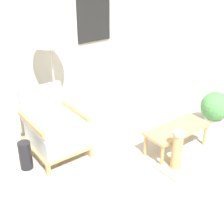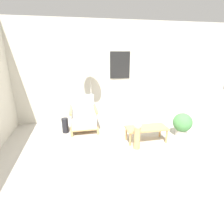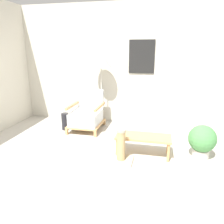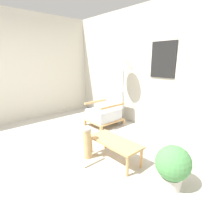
{
  "view_description": "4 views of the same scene",
  "coord_description": "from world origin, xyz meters",
  "px_view_note": "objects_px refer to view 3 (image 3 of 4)",
  "views": [
    {
      "loc": [
        -2.1,
        -1.52,
        2.43
      ],
      "look_at": [
        0.04,
        1.35,
        0.55
      ],
      "focal_mm": 50.0,
      "sensor_mm": 36.0,
      "label": 1
    },
    {
      "loc": [
        -0.74,
        -2.47,
        1.89
      ],
      "look_at": [
        0.04,
        1.35,
        0.55
      ],
      "focal_mm": 28.0,
      "sensor_mm": 36.0,
      "label": 2
    },
    {
      "loc": [
        0.93,
        -2.57,
        1.72
      ],
      "look_at": [
        0.04,
        1.35,
        0.55
      ],
      "focal_mm": 35.0,
      "sensor_mm": 36.0,
      "label": 3
    },
    {
      "loc": [
        2.47,
        -0.92,
        1.55
      ],
      "look_at": [
        0.04,
        1.35,
        0.55
      ],
      "focal_mm": 28.0,
      "sensor_mm": 36.0,
      "label": 4
    }
  ],
  "objects_px": {
    "floor_lamp": "(101,63)",
    "scratching_post": "(121,150)",
    "vase": "(65,121)",
    "potted_plant": "(202,140)",
    "armchair": "(87,115)",
    "coffee_table": "(143,138)"
  },
  "relations": [
    {
      "from": "armchair",
      "to": "scratching_post",
      "type": "xyz_separation_m",
      "value": [
        1.0,
        -1.24,
        -0.12
      ]
    },
    {
      "from": "potted_plant",
      "to": "coffee_table",
      "type": "bearing_deg",
      "value": -174.01
    },
    {
      "from": "floor_lamp",
      "to": "scratching_post",
      "type": "relative_size",
      "value": 3.03
    },
    {
      "from": "coffee_table",
      "to": "vase",
      "type": "height_order",
      "value": "vase"
    },
    {
      "from": "coffee_table",
      "to": "potted_plant",
      "type": "bearing_deg",
      "value": 5.99
    },
    {
      "from": "scratching_post",
      "to": "armchair",
      "type": "bearing_deg",
      "value": 128.72
    },
    {
      "from": "potted_plant",
      "to": "armchair",
      "type": "bearing_deg",
      "value": 159.24
    },
    {
      "from": "armchair",
      "to": "potted_plant",
      "type": "relative_size",
      "value": 1.5
    },
    {
      "from": "coffee_table",
      "to": "scratching_post",
      "type": "relative_size",
      "value": 1.67
    },
    {
      "from": "floor_lamp",
      "to": "vase",
      "type": "bearing_deg",
      "value": -145.2
    },
    {
      "from": "floor_lamp",
      "to": "vase",
      "type": "xyz_separation_m",
      "value": [
        -0.7,
        -0.49,
        -1.24
      ]
    },
    {
      "from": "coffee_table",
      "to": "scratching_post",
      "type": "height_order",
      "value": "scratching_post"
    },
    {
      "from": "floor_lamp",
      "to": "coffee_table",
      "type": "height_order",
      "value": "floor_lamp"
    },
    {
      "from": "vase",
      "to": "scratching_post",
      "type": "xyz_separation_m",
      "value": [
        1.46,
        -1.13,
        0.02
      ]
    },
    {
      "from": "floor_lamp",
      "to": "potted_plant",
      "type": "bearing_deg",
      "value": -31.34
    },
    {
      "from": "floor_lamp",
      "to": "armchair",
      "type": "bearing_deg",
      "value": -122.59
    },
    {
      "from": "armchair",
      "to": "vase",
      "type": "xyz_separation_m",
      "value": [
        -0.46,
        -0.12,
        -0.14
      ]
    },
    {
      "from": "armchair",
      "to": "scratching_post",
      "type": "distance_m",
      "value": 1.6
    },
    {
      "from": "armchair",
      "to": "coffee_table",
      "type": "distance_m",
      "value": 1.62
    },
    {
      "from": "vase",
      "to": "scratching_post",
      "type": "distance_m",
      "value": 1.84
    },
    {
      "from": "potted_plant",
      "to": "scratching_post",
      "type": "relative_size",
      "value": 1.04
    },
    {
      "from": "scratching_post",
      "to": "floor_lamp",
      "type": "bearing_deg",
      "value": 115.19
    }
  ]
}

